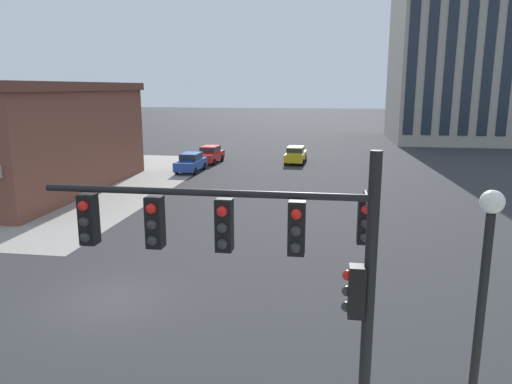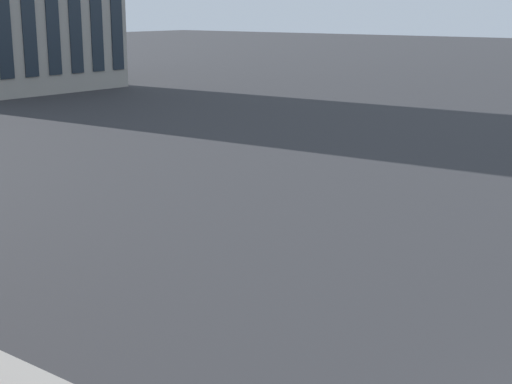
% 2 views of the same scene
% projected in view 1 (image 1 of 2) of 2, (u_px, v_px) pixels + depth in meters
% --- Properties ---
extents(ground_plane, '(320.00, 320.00, 0.00)m').
position_uv_depth(ground_plane, '(110.00, 300.00, 17.27)').
color(ground_plane, '#2D2D30').
extents(traffic_signal_main, '(5.77, 2.09, 6.47)m').
position_uv_depth(traffic_signal_main, '(286.00, 274.00, 8.37)').
color(traffic_signal_main, black).
rests_on(traffic_signal_main, ground).
extents(street_lamp_corner_near, '(0.36, 0.36, 5.94)m').
position_uv_depth(street_lamp_corner_near, '(479.00, 330.00, 7.66)').
color(street_lamp_corner_near, black).
rests_on(street_lamp_corner_near, ground).
extents(car_cross_eastbound, '(2.05, 4.48, 1.68)m').
position_uv_depth(car_cross_eastbound, '(296.00, 154.00, 48.02)').
color(car_cross_eastbound, gold).
rests_on(car_cross_eastbound, ground).
extents(car_parked_curb, '(2.02, 4.46, 1.68)m').
position_uv_depth(car_parked_curb, '(191.00, 162.00, 43.20)').
color(car_parked_curb, '#23479E').
rests_on(car_parked_curb, ground).
extents(car_cross_far, '(2.14, 4.52, 1.68)m').
position_uv_depth(car_cross_far, '(210.00, 154.00, 48.32)').
color(car_cross_far, red).
rests_on(car_cross_far, ground).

